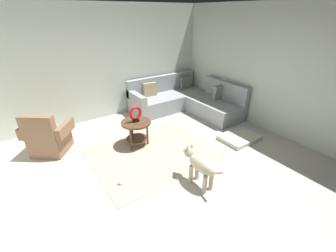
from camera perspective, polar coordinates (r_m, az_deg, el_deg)
ground_plane at (r=3.99m, az=-0.46°, el=-12.66°), size 6.00×6.00×0.10m
wall_back at (r=5.87m, az=-17.37°, el=14.55°), size 6.00×0.12×2.70m
wall_right at (r=5.43m, az=26.78°, el=11.99°), size 0.12×6.00×2.70m
area_rug at (r=4.50m, az=-3.90°, el=-6.70°), size 2.30×1.90×0.01m
sectional_couch at (r=6.28m, az=4.33°, el=6.37°), size 2.20×2.25×0.88m
armchair at (r=4.91m, az=-28.02°, el=-2.72°), size 1.00×0.96×0.88m
side_table at (r=4.59m, az=-8.01°, el=-0.26°), size 0.60×0.60×0.54m
torus_sculpture at (r=4.46m, az=-8.25°, el=3.10°), size 0.28×0.08×0.33m
dog_bed_mat at (r=5.16m, az=17.58°, el=-2.79°), size 0.80×0.60×0.09m
dog at (r=3.58m, az=8.04°, el=-9.68°), size 0.24×0.85×0.63m
dog_toy_ball at (r=3.82m, az=-11.90°, el=-13.80°), size 0.08×0.08×0.08m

